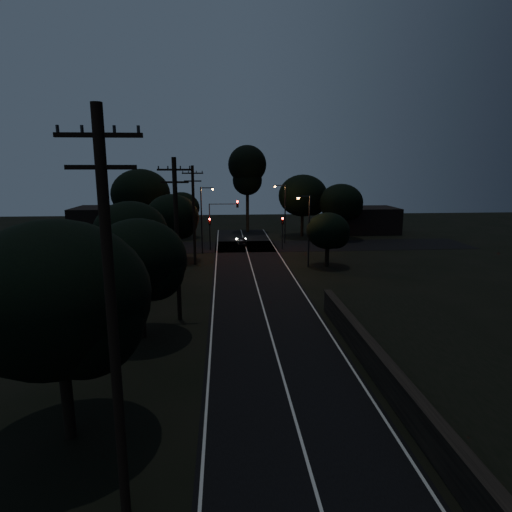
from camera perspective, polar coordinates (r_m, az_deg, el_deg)
ground at (r=17.30m, az=6.73°, el=-25.25°), size 160.00×160.00×0.00m
road_surface at (r=45.92m, az=-0.68°, el=-1.21°), size 60.00×70.00×0.03m
retaining_wall at (r=21.94m, az=26.22°, el=-15.98°), size 6.93×26.00×1.60m
utility_pole_near at (r=12.64m, az=-18.63°, el=-8.09°), size 2.20×0.30×12.00m
utility_pole_mid at (r=29.06m, az=-10.51°, el=2.41°), size 2.20×0.30×11.00m
utility_pole_far at (r=45.88m, az=-8.30°, el=5.59°), size 2.20×0.30×10.50m
tree_left_a at (r=17.16m, az=-24.35°, el=-5.68°), size 6.79×6.79×8.59m
tree_left_b at (r=26.47m, az=-14.99°, el=-0.79°), size 5.82×5.82×7.40m
tree_left_c at (r=36.56m, az=-16.04°, el=2.82°), size 6.06×6.06×7.65m
tree_left_d at (r=48.02m, az=-10.87°, el=4.99°), size 5.87×5.87×7.45m
tree_far_nw at (r=63.97m, az=-9.75°, el=6.27°), size 5.30×5.30×6.71m
tree_far_w at (r=60.45m, az=-14.85°, el=7.83°), size 7.90×7.90×10.07m
tree_far_ne at (r=64.66m, az=6.50°, el=7.87°), size 7.28×7.28×9.21m
tree_far_e at (r=62.97m, az=11.47°, el=6.87°), size 6.28×6.28×7.97m
tree_right_a at (r=45.30m, az=9.78°, el=3.19°), size 4.50×4.50×5.72m
tall_pine at (r=68.62m, az=-1.17°, el=11.41°), size 6.01×6.01×13.67m
building_left at (r=68.21m, az=-18.95°, el=4.33°), size 10.00×8.00×4.40m
building_right at (r=70.83m, az=14.54°, el=4.69°), size 9.00×7.00×4.00m
signal_left at (r=54.06m, az=-6.18°, el=3.76°), size 0.28×0.35×4.10m
signal_right at (r=54.54m, az=3.55°, el=3.88°), size 0.28×0.35×4.10m
signal_mast at (r=53.84m, az=-4.42°, el=5.37°), size 3.70×0.35×6.25m
streetlight_a at (r=51.89m, az=-7.07°, el=5.40°), size 1.66×0.26×8.00m
streetlight_b at (r=58.37m, az=3.72°, el=6.18°), size 1.66×0.26×8.00m
streetlight_c at (r=44.78m, az=6.88°, el=4.02°), size 1.46×0.26×7.50m
car at (r=57.53m, az=-1.92°, el=2.02°), size 1.42×3.33×1.12m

